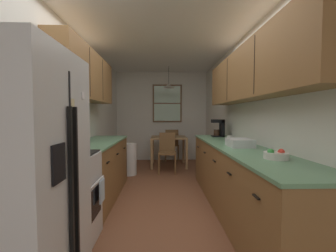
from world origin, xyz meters
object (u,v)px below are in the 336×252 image
(storage_canister, at_px, (79,141))
(table_serving_bowl, at_px, (170,135))
(stove_range, at_px, (61,200))
(coffee_maker, at_px, (219,128))
(fruit_bowl, at_px, (276,155))
(dining_table, at_px, (169,141))
(mug_by_coffeemaker, at_px, (230,139))
(dining_chair_near, at_px, (167,150))
(dining_chair_far, at_px, (171,143))
(microwave_over_range, at_px, (46,78))
(trash_bin, at_px, (130,159))
(refrigerator, at_px, (15,184))
(dish_rack, at_px, (240,143))

(storage_canister, xyz_separation_m, table_serving_bowl, (1.21, 3.00, -0.21))
(stove_range, relative_size, coffee_maker, 3.39)
(fruit_bowl, bearing_deg, dining_table, 103.47)
(mug_by_coffeemaker, xyz_separation_m, table_serving_bowl, (-0.79, 2.50, -0.17))
(dining_table, bearing_deg, storage_canister, -112.09)
(table_serving_bowl, bearing_deg, storage_canister, -111.98)
(dining_chair_near, height_order, dining_chair_far, same)
(microwave_over_range, height_order, table_serving_bowl, microwave_over_range)
(dining_chair_far, relative_size, storage_canister, 5.12)
(dining_table, relative_size, dining_chair_far, 1.00)
(microwave_over_range, xyz_separation_m, storage_canister, (0.11, 0.51, -0.67))
(stove_range, distance_m, mug_by_coffeemaker, 2.28)
(trash_bin, relative_size, fruit_bowl, 3.16)
(refrigerator, bearing_deg, storage_canister, 92.58)
(fruit_bowl, bearing_deg, storage_canister, 161.23)
(microwave_over_range, bearing_deg, storage_canister, 78.03)
(microwave_over_range, distance_m, dish_rack, 2.30)
(microwave_over_range, xyz_separation_m, dining_chair_near, (1.23, 2.80, -1.16))
(microwave_over_range, bearing_deg, dining_chair_far, 71.03)
(dining_table, height_order, dining_chair_far, dining_chair_far)
(trash_bin, height_order, table_serving_bowl, table_serving_bowl)
(dining_table, distance_m, trash_bin, 1.25)
(fruit_bowl, relative_size, table_serving_bowl, 1.20)
(dining_chair_near, bearing_deg, trash_bin, -165.00)
(storage_canister, xyz_separation_m, coffee_maker, (2.08, 1.39, 0.08))
(dining_chair_near, xyz_separation_m, trash_bin, (-0.82, -0.22, -0.16))
(dining_chair_near, relative_size, trash_bin, 1.31)
(dining_chair_far, height_order, coffee_maker, coffee_maker)
(dish_rack, bearing_deg, refrigerator, -145.71)
(dining_table, relative_size, coffee_maker, 2.77)
(stove_range, bearing_deg, dining_table, 71.03)
(dining_chair_far, bearing_deg, stove_range, -107.51)
(dining_chair_near, bearing_deg, dining_chair_far, 82.86)
(stove_range, xyz_separation_m, dining_table, (1.17, 3.42, 0.16))
(dining_chair_near, height_order, mug_by_coffeemaker, mug_by_coffeemaker)
(dining_chair_far, height_order, table_serving_bowl, dining_chair_far)
(storage_canister, bearing_deg, dining_chair_near, 63.90)
(microwave_over_range, xyz_separation_m, coffee_maker, (2.19, 1.90, -0.59))
(stove_range, distance_m, dining_chair_far, 4.23)
(dining_table, bearing_deg, fruit_bowl, -76.53)
(storage_canister, bearing_deg, trash_bin, 81.76)
(dining_chair_far, distance_m, fruit_bowl, 4.31)
(mug_by_coffeemaker, bearing_deg, dining_table, 108.71)
(dining_chair_far, xyz_separation_m, dish_rack, (0.71, -3.43, 0.45))
(dining_table, xyz_separation_m, coffee_maker, (0.90, -1.52, 0.44))
(dining_table, xyz_separation_m, dining_chair_far, (0.10, 0.61, -0.13))
(coffee_maker, bearing_deg, microwave_over_range, -139.09)
(stove_range, bearing_deg, dining_chair_far, 72.49)
(trash_bin, xyz_separation_m, coffee_maker, (1.78, -0.68, 0.73))
(dining_table, distance_m, fruit_bowl, 3.72)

